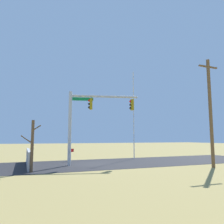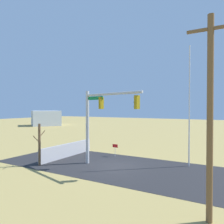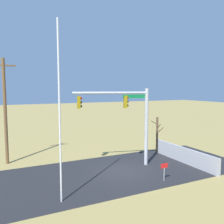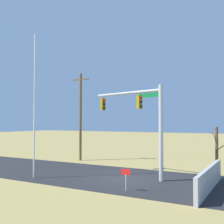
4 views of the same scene
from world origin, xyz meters
name	(u,v)px [view 2 (image 2 of 4)]	position (x,y,z in m)	size (l,w,h in m)	color
ground_plane	(114,166)	(0.00, 0.00, 0.00)	(160.00, 160.00, 0.00)	#9E894C
road_surface	(162,173)	(-4.00, 0.00, 0.01)	(28.00, 8.00, 0.01)	#232326
sidewalk_corner	(78,162)	(3.44, 0.39, 0.00)	(6.00, 6.00, 0.01)	#B7B5AD
retaining_fence	(67,150)	(5.59, -0.61, 0.65)	(0.20, 7.14, 1.31)	#A8A8AD
signal_mast	(100,114)	(0.92, 0.79, 4.33)	(5.84, 1.73, 6.25)	#B2B5BA
flagpole	(189,106)	(-5.40, -2.95, 4.94)	(0.10, 0.10, 9.88)	silver
utility_pole	(210,115)	(-7.77, 5.72, 4.51)	(1.90, 0.26, 8.68)	brown
bare_tree	(39,144)	(5.47, 2.99, 1.80)	(1.27, 1.02, 3.49)	brown
open_sign	(115,147)	(1.59, -3.05, 0.91)	(0.56, 0.04, 1.22)	silver
distant_building	(46,118)	(36.51, -26.87, 2.01)	(7.17, 7.20, 4.02)	silver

